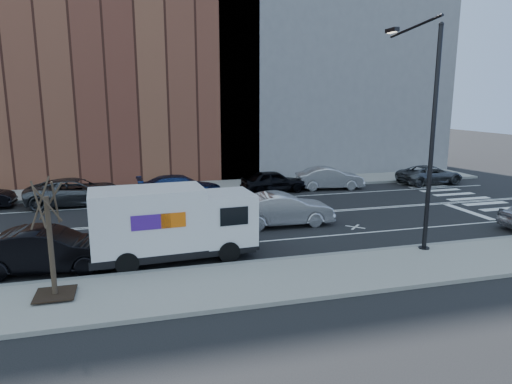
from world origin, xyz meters
TOP-DOWN VIEW (x-y plane):
  - ground at (0.00, 0.00)m, footprint 120.00×120.00m
  - sidewalk_near at (0.00, -8.80)m, footprint 44.00×3.60m
  - sidewalk_far at (0.00, 8.80)m, footprint 44.00×3.60m
  - curb_near at (0.00, -7.00)m, footprint 44.00×0.25m
  - curb_far at (0.00, 7.00)m, footprint 44.00×0.25m
  - crosswalk at (16.00, 0.00)m, footprint 3.00×14.00m
  - road_markings at (0.00, 0.00)m, footprint 40.00×8.60m
  - bldg_brick at (-8.00, 15.60)m, footprint 26.00×10.00m
  - bldg_concrete at (12.00, 15.60)m, footprint 20.00×10.00m
  - streetlight at (7.00, -6.91)m, footprint 0.44×4.02m
  - street_tree at (-7.00, -8.40)m, footprint 1.20×1.20m
  - fedex_van at (-3.07, -5.60)m, footprint 6.47×2.57m
  - far_parked_c at (-7.74, 5.50)m, footprint 5.82×2.87m
  - far_parked_d at (-1.62, 5.30)m, footprint 5.40×2.39m
  - far_parked_e at (4.67, 5.99)m, footprint 4.47×2.02m
  - far_parked_f at (8.80, 5.99)m, footprint 4.82×2.21m
  - far_parked_g at (16.80, 5.85)m, footprint 5.04×2.57m
  - driving_sedan at (2.68, -2.02)m, footprint 4.99×1.86m
  - near_parked_rear_a at (-7.60, -5.65)m, footprint 5.11×2.21m

SIDE VIEW (x-z plane):
  - ground at x=0.00m, z-range 0.00..0.00m
  - crosswalk at x=16.00m, z-range 0.00..0.01m
  - road_markings at x=0.00m, z-range 0.00..0.01m
  - sidewalk_near at x=0.00m, z-range 0.00..0.15m
  - sidewalk_far at x=0.00m, z-range 0.00..0.15m
  - curb_near at x=0.00m, z-range 0.00..0.17m
  - curb_far at x=0.00m, z-range 0.00..0.17m
  - far_parked_g at x=16.80m, z-range 0.00..1.36m
  - far_parked_e at x=4.67m, z-range 0.00..1.49m
  - far_parked_f at x=8.80m, z-range 0.00..1.53m
  - far_parked_d at x=-1.62m, z-range 0.00..1.54m
  - far_parked_c at x=-7.74m, z-range 0.00..1.59m
  - driving_sedan at x=2.68m, z-range 0.00..1.63m
  - near_parked_rear_a at x=-7.60m, z-range 0.00..1.64m
  - street_tree at x=-7.00m, z-range -0.42..3.33m
  - fedex_van at x=-3.07m, z-range 0.07..2.97m
  - streetlight at x=7.00m, z-range 0.41..9.75m
  - bldg_brick at x=-8.00m, z-range 0.00..22.00m
  - bldg_concrete at x=12.00m, z-range 0.00..26.00m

